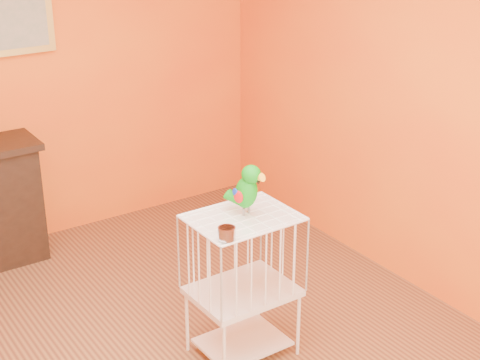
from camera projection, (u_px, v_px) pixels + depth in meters
room_shell at (158, 124)px, 3.61m from camera, size 4.50×4.50×4.50m
framed_picture at (11, 21)px, 5.24m from camera, size 0.62×0.04×0.50m
birdcage at (243, 284)px, 4.34m from camera, size 0.60×0.46×0.92m
feed_cup at (227, 233)px, 3.89m from camera, size 0.10×0.10×0.07m
parrot at (246, 189)px, 4.14m from camera, size 0.17×0.28×0.31m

